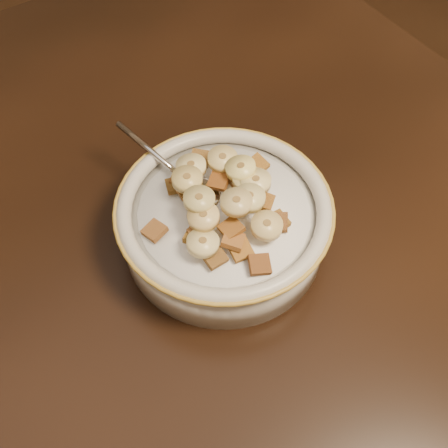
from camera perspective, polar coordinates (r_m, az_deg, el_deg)
cereal_bowl at (r=0.59m, az=0.00°, el=-0.25°), size 0.21×0.21×0.05m
milk at (r=0.57m, az=0.00°, el=1.23°), size 0.18×0.18×0.00m
spoon at (r=0.58m, az=-2.52°, el=3.28°), size 0.05×0.06×0.01m
cereal_square_0 at (r=0.58m, az=-4.90°, el=3.94°), size 0.03×0.03×0.01m
cereal_square_1 at (r=0.54m, az=-2.88°, el=-1.26°), size 0.03×0.03×0.01m
cereal_square_2 at (r=0.60m, az=3.37°, el=6.01°), size 0.02×0.02×0.01m
cereal_square_3 at (r=0.57m, az=-0.51°, el=4.42°), size 0.03×0.03×0.01m
cereal_square_4 at (r=0.53m, az=-0.98°, el=-3.35°), size 0.02×0.02×0.01m
cereal_square_5 at (r=0.61m, az=-2.45°, el=6.69°), size 0.03×0.03×0.01m
cereal_square_6 at (r=0.54m, az=0.75°, el=-0.44°), size 0.02×0.02×0.01m
cereal_square_7 at (r=0.53m, az=0.93°, el=-1.66°), size 0.03×0.03×0.01m
cereal_square_8 at (r=0.56m, az=5.42°, el=0.31°), size 0.02×0.02×0.01m
cereal_square_9 at (r=0.59m, az=-4.43°, el=4.55°), size 0.03×0.03×0.01m
cereal_square_10 at (r=0.56m, az=4.02°, el=2.35°), size 0.03×0.03×0.01m
cereal_square_11 at (r=0.58m, az=1.52°, el=4.51°), size 0.02×0.02×0.01m
cereal_square_12 at (r=0.60m, az=2.06°, el=5.84°), size 0.03×0.03×0.01m
cereal_square_13 at (r=0.54m, az=-2.42°, el=-1.05°), size 0.02×0.02×0.01m
cereal_square_14 at (r=0.55m, az=-7.08°, el=-0.67°), size 0.03×0.03×0.01m
cereal_square_15 at (r=0.57m, az=-3.71°, el=3.41°), size 0.02×0.02×0.01m
cereal_square_16 at (r=0.58m, az=-3.88°, el=4.72°), size 0.02×0.02×0.01m
cereal_square_17 at (r=0.54m, az=1.72°, el=-2.65°), size 0.02×0.02×0.01m
cereal_square_18 at (r=0.56m, az=5.46°, el=0.18°), size 0.03×0.03×0.01m
cereal_square_19 at (r=0.58m, az=1.26°, el=4.83°), size 0.02×0.02×0.01m
cereal_square_20 at (r=0.53m, az=3.64°, el=-4.12°), size 0.03×0.03×0.01m
banana_slice_0 at (r=0.56m, az=2.39°, el=4.60°), size 0.04×0.04×0.01m
banana_slice_1 at (r=0.54m, az=-2.54°, el=2.48°), size 0.04×0.04×0.01m
banana_slice_2 at (r=0.58m, az=-3.36°, el=5.83°), size 0.03×0.03×0.01m
banana_slice_3 at (r=0.53m, az=-2.16°, el=-1.95°), size 0.04×0.04×0.01m
banana_slice_4 at (r=0.54m, az=2.61°, el=2.66°), size 0.04×0.04×0.01m
banana_slice_5 at (r=0.58m, az=-0.14°, el=6.60°), size 0.04×0.04×0.01m
banana_slice_6 at (r=0.54m, az=4.36°, el=-0.18°), size 0.04×0.04×0.01m
banana_slice_7 at (r=0.54m, az=1.27°, el=2.21°), size 0.03×0.03×0.01m
banana_slice_8 at (r=0.57m, az=1.71°, el=5.65°), size 0.04×0.04×0.02m
banana_slice_9 at (r=0.53m, az=-2.10°, el=0.73°), size 0.04×0.04×0.01m
banana_slice_10 at (r=0.56m, az=3.24°, el=4.33°), size 0.04×0.04×0.01m
banana_slice_11 at (r=0.56m, az=-3.76°, el=4.56°), size 0.04×0.04×0.01m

